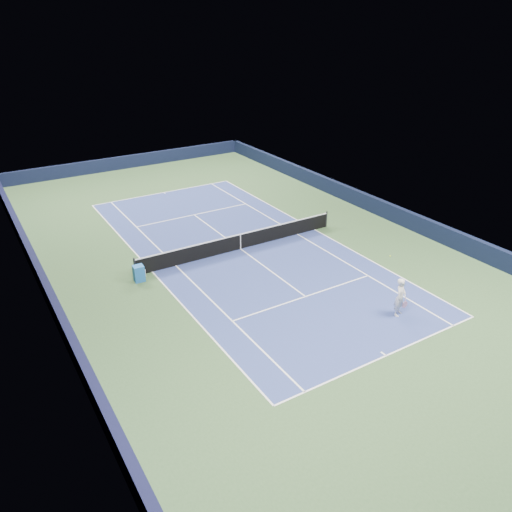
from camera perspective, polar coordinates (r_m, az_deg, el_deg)
ground at (r=29.40m, az=-1.78°, el=0.81°), size 40.00×40.00×0.00m
wall_far at (r=46.46m, az=-14.29°, el=10.41°), size 22.00×0.35×1.10m
wall_right at (r=35.38m, az=13.66°, el=5.55°), size 0.35×40.00×1.10m
wall_left at (r=26.16m, az=-22.84°, el=-3.51°), size 0.35×40.00×1.10m
court_surface at (r=29.40m, az=-1.78°, el=0.82°), size 10.97×23.77×0.01m
baseline_far at (r=39.42m, az=-10.50°, el=7.16°), size 10.97×0.08×0.00m
baseline_near at (r=21.37m, az=14.65°, el=-10.97°), size 10.97×0.08×0.00m
sideline_doubles_right at (r=32.22m, az=6.72°, el=3.02°), size 0.08×23.77×0.00m
sideline_doubles_left at (r=27.40m, az=-11.77°, el=-1.77°), size 0.08×23.77×0.00m
sideline_singles_right at (r=31.45m, az=4.74°, el=2.51°), size 0.08×23.77×0.00m
sideline_singles_left at (r=27.81m, az=-9.14°, el=-1.09°), size 0.08×23.77×0.00m
service_line_far at (r=34.65m, az=-7.09°, el=4.70°), size 8.23×0.08×0.00m
service_line_near at (r=24.69m, az=5.68°, el=-4.63°), size 8.23×0.08×0.00m
center_service_line at (r=29.40m, az=-1.78°, el=0.83°), size 0.08×12.80×0.00m
center_mark_far at (r=39.29m, az=-10.42°, el=7.10°), size 0.08×0.30×0.00m
center_mark_near at (r=21.45m, az=14.36°, el=-10.77°), size 0.08×0.30×0.00m
tennis_net at (r=29.19m, az=-1.79°, el=1.71°), size 12.90×0.10×1.07m
sponsor_cube at (r=26.46m, az=-13.23°, el=-1.95°), size 0.58×0.51×0.87m
tennis_player at (r=23.66m, az=16.17°, el=-4.54°), size 0.89×1.38×2.60m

